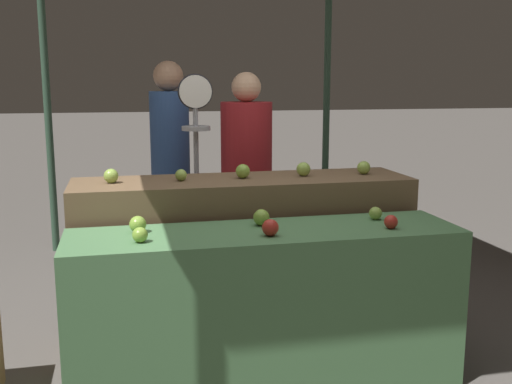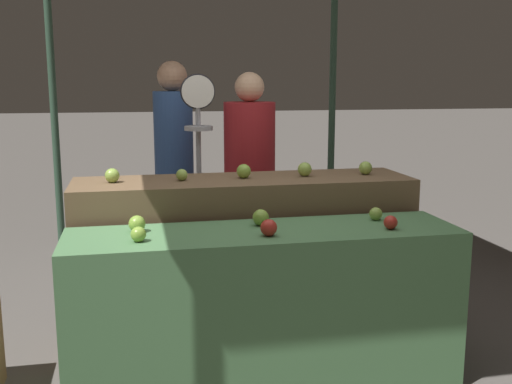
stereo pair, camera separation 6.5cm
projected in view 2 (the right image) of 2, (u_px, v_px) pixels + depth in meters
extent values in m
plane|color=#59544F|center=(265.00, 384.00, 3.30)|extent=(60.00, 60.00, 0.00)
cylinder|color=#33513D|center=(54.00, 111.00, 5.68)|extent=(0.07, 0.07, 2.73)
cylinder|color=#33513D|center=(332.00, 108.00, 6.24)|extent=(0.07, 0.07, 2.73)
cube|color=#4C7A4C|center=(265.00, 309.00, 3.22)|extent=(2.07, 0.55, 0.87)
cube|color=brown|center=(244.00, 261.00, 3.78)|extent=(2.07, 0.55, 1.05)
sphere|color=#84AD3D|center=(138.00, 234.00, 2.91)|extent=(0.08, 0.08, 0.08)
sphere|color=#B72D23|center=(269.00, 228.00, 3.02)|extent=(0.09, 0.09, 0.09)
sphere|color=#B72D23|center=(391.00, 222.00, 3.16)|extent=(0.07, 0.07, 0.07)
sphere|color=#84AD3D|center=(137.00, 224.00, 3.10)|extent=(0.09, 0.09, 0.09)
sphere|color=#84AD3D|center=(260.00, 218.00, 3.23)|extent=(0.09, 0.09, 0.09)
sphere|color=#8EB247|center=(376.00, 214.00, 3.36)|extent=(0.07, 0.07, 0.07)
sphere|color=#8EB247|center=(112.00, 176.00, 3.52)|extent=(0.09, 0.09, 0.09)
sphere|color=#8EB247|center=(182.00, 175.00, 3.60)|extent=(0.07, 0.07, 0.07)
sphere|color=#84AD3D|center=(244.00, 171.00, 3.68)|extent=(0.09, 0.09, 0.09)
sphere|color=#8EB247|center=(305.00, 169.00, 3.76)|extent=(0.09, 0.09, 0.09)
sphere|color=#8EB247|center=(365.00, 168.00, 3.83)|extent=(0.08, 0.08, 0.08)
cylinder|color=#99999E|center=(199.00, 201.00, 4.29)|extent=(0.04, 0.04, 1.59)
cylinder|color=black|center=(198.00, 91.00, 4.14)|extent=(0.24, 0.01, 0.24)
cylinder|color=silver|center=(198.00, 92.00, 4.13)|extent=(0.22, 0.02, 0.22)
cylinder|color=#99999E|center=(198.00, 118.00, 4.16)|extent=(0.01, 0.01, 0.14)
cylinder|color=#99999E|center=(198.00, 128.00, 4.18)|extent=(0.20, 0.20, 0.03)
cube|color=#2D2D38|center=(250.00, 241.00, 4.73)|extent=(0.34, 0.30, 0.79)
cylinder|color=maroon|center=(250.00, 147.00, 4.59)|extent=(0.53, 0.53, 0.69)
sphere|color=tan|center=(249.00, 87.00, 4.51)|extent=(0.22, 0.22, 0.22)
cube|color=#2D2D38|center=(176.00, 232.00, 4.92)|extent=(0.25, 0.18, 0.84)
cylinder|color=#2D4C84|center=(174.00, 137.00, 4.78)|extent=(0.36, 0.36, 0.73)
sphere|color=tan|center=(172.00, 76.00, 4.69)|extent=(0.24, 0.24, 0.24)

